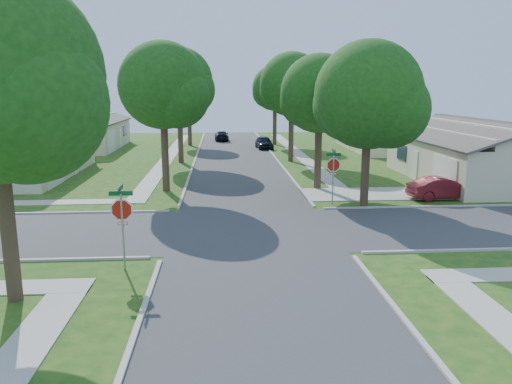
{
  "coord_description": "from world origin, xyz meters",
  "views": [
    {
      "loc": [
        -1.32,
        -21.39,
        6.19
      ],
      "look_at": [
        0.24,
        0.57,
        1.6
      ],
      "focal_mm": 35.0,
      "sensor_mm": 36.0,
      "label": 1
    }
  ],
  "objects_px": {
    "tree_w_far": "(189,95)",
    "house_nw_far": "(80,134)",
    "car_curb_east": "(264,142)",
    "tree_e_near": "(320,97)",
    "stop_sign_ne": "(333,167)",
    "tree_e_far": "(275,90)",
    "stop_sign_sw": "(122,213)",
    "house_nw_near": "(14,155)",
    "car_driveway": "(442,188)",
    "tree_w_mid": "(180,84)",
    "house_ne_far": "(389,134)",
    "tree_ne_corner": "(369,100)",
    "house_ne_near": "(477,159)",
    "tree_w_near": "(164,89)",
    "car_curb_west": "(222,136)",
    "tree_e_mid": "(292,87)"
  },
  "relations": [
    {
      "from": "house_nw_far",
      "to": "tree_w_near",
      "type": "bearing_deg",
      "value": -63.73
    },
    {
      "from": "tree_e_far",
      "to": "house_ne_near",
      "type": "xyz_separation_m",
      "value": [
        11.24,
        -23.01,
        -4.46
      ]
    },
    {
      "from": "tree_e_near",
      "to": "house_ne_far",
      "type": "distance_m",
      "value": 23.3
    },
    {
      "from": "stop_sign_ne",
      "to": "tree_e_far",
      "type": "xyz_separation_m",
      "value": [
        0.05,
        29.31,
        3.95
      ]
    },
    {
      "from": "house_nw_far",
      "to": "tree_w_mid",
      "type": "bearing_deg",
      "value": -44.07
    },
    {
      "from": "stop_sign_ne",
      "to": "tree_w_far",
      "type": "xyz_separation_m",
      "value": [
        -9.35,
        29.31,
        3.48
      ]
    },
    {
      "from": "stop_sign_sw",
      "to": "house_ne_far",
      "type": "bearing_deg",
      "value": 58.45
    },
    {
      "from": "tree_e_mid",
      "to": "tree_w_mid",
      "type": "bearing_deg",
      "value": 180.0
    },
    {
      "from": "tree_w_near",
      "to": "house_nw_near",
      "type": "height_order",
      "value": "tree_w_near"
    },
    {
      "from": "tree_w_far",
      "to": "car_curb_east",
      "type": "xyz_separation_m",
      "value": [
        7.85,
        -3.7,
        -4.85
      ]
    },
    {
      "from": "tree_e_near",
      "to": "house_ne_near",
      "type": "xyz_separation_m",
      "value": [
        11.24,
        1.99,
        -4.13
      ]
    },
    {
      "from": "car_curb_west",
      "to": "tree_e_mid",
      "type": "bearing_deg",
      "value": 107.05
    },
    {
      "from": "tree_w_far",
      "to": "house_nw_far",
      "type": "bearing_deg",
      "value": -169.95
    },
    {
      "from": "tree_w_near",
      "to": "house_ne_near",
      "type": "relative_size",
      "value": 0.66
    },
    {
      "from": "stop_sign_ne",
      "to": "house_nw_near",
      "type": "bearing_deg",
      "value": 153.54
    },
    {
      "from": "tree_w_near",
      "to": "stop_sign_sw",
      "type": "bearing_deg",
      "value": -90.23
    },
    {
      "from": "house_nw_near",
      "to": "car_curb_east",
      "type": "relative_size",
      "value": 3.54
    },
    {
      "from": "stop_sign_sw",
      "to": "house_nw_near",
      "type": "height_order",
      "value": "house_nw_near"
    },
    {
      "from": "tree_e_mid",
      "to": "tree_w_far",
      "type": "relative_size",
      "value": 1.15
    },
    {
      "from": "stop_sign_sw",
      "to": "tree_e_far",
      "type": "relative_size",
      "value": 0.34
    },
    {
      "from": "tree_e_far",
      "to": "tree_ne_corner",
      "type": "bearing_deg",
      "value": -86.91
    },
    {
      "from": "tree_w_near",
      "to": "tree_w_far",
      "type": "xyz_separation_m",
      "value": [
        -0.01,
        25.0,
        -0.61
      ]
    },
    {
      "from": "tree_ne_corner",
      "to": "house_ne_near",
      "type": "xyz_separation_m",
      "value": [
        9.63,
        6.79,
        -4.08
      ]
    },
    {
      "from": "tree_w_mid",
      "to": "house_nw_far",
      "type": "xyz_separation_m",
      "value": [
        -11.35,
        10.99,
        -4.97
      ]
    },
    {
      "from": "tree_ne_corner",
      "to": "tree_w_near",
      "type": "bearing_deg",
      "value": 156.44
    },
    {
      "from": "tree_e_far",
      "to": "house_nw_far",
      "type": "distance_m",
      "value": 21.31
    },
    {
      "from": "house_nw_near",
      "to": "tree_e_near",
      "type": "bearing_deg",
      "value": -16.11
    },
    {
      "from": "stop_sign_ne",
      "to": "stop_sign_sw",
      "type": "bearing_deg",
      "value": -135.0
    },
    {
      "from": "tree_e_far",
      "to": "tree_w_far",
      "type": "distance_m",
      "value": 9.42
    },
    {
      "from": "tree_w_mid",
      "to": "car_curb_east",
      "type": "distance_m",
      "value": 13.49
    },
    {
      "from": "tree_e_near",
      "to": "tree_w_far",
      "type": "height_order",
      "value": "tree_e_near"
    },
    {
      "from": "stop_sign_ne",
      "to": "tree_e_mid",
      "type": "bearing_deg",
      "value": 89.8
    },
    {
      "from": "tree_e_far",
      "to": "tree_w_far",
      "type": "bearing_deg",
      "value": -180.0
    },
    {
      "from": "tree_e_near",
      "to": "tree_w_mid",
      "type": "xyz_separation_m",
      "value": [
        -9.39,
        12.0,
        0.85
      ]
    },
    {
      "from": "tree_ne_corner",
      "to": "house_ne_near",
      "type": "relative_size",
      "value": 0.64
    },
    {
      "from": "house_nw_near",
      "to": "tree_w_far",
      "type": "bearing_deg",
      "value": 59.18
    },
    {
      "from": "stop_sign_ne",
      "to": "tree_e_far",
      "type": "bearing_deg",
      "value": 89.9
    },
    {
      "from": "stop_sign_sw",
      "to": "stop_sign_ne",
      "type": "height_order",
      "value": "same"
    },
    {
      "from": "tree_e_near",
      "to": "car_driveway",
      "type": "xyz_separation_m",
      "value": [
        6.44,
        -3.51,
        -5.01
      ]
    },
    {
      "from": "tree_e_near",
      "to": "tree_e_far",
      "type": "bearing_deg",
      "value": 90.0
    },
    {
      "from": "tree_w_far",
      "to": "house_nw_far",
      "type": "height_order",
      "value": "tree_w_far"
    },
    {
      "from": "house_nw_far",
      "to": "car_curb_west",
      "type": "xyz_separation_m",
      "value": [
        14.79,
        6.78,
        -0.94
      ]
    },
    {
      "from": "stop_sign_ne",
      "to": "tree_w_far",
      "type": "relative_size",
      "value": 0.37
    },
    {
      "from": "tree_e_near",
      "to": "house_ne_far",
      "type": "xyz_separation_m",
      "value": [
        11.24,
        19.99,
        -4.13
      ]
    },
    {
      "from": "stop_sign_sw",
      "to": "tree_w_far",
      "type": "xyz_separation_m",
      "value": [
        0.05,
        38.71,
        3.48
      ]
    },
    {
      "from": "house_ne_far",
      "to": "house_nw_far",
      "type": "bearing_deg",
      "value": 174.64
    },
    {
      "from": "car_curb_east",
      "to": "tree_e_near",
      "type": "bearing_deg",
      "value": -90.53
    },
    {
      "from": "house_ne_near",
      "to": "house_nw_far",
      "type": "bearing_deg",
      "value": 146.71
    },
    {
      "from": "house_ne_near",
      "to": "car_driveway",
      "type": "xyz_separation_m",
      "value": [
        -4.8,
        -5.5,
        -0.88
      ]
    },
    {
      "from": "tree_e_far",
      "to": "house_nw_near",
      "type": "distance_m",
      "value": 28.49
    }
  ]
}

